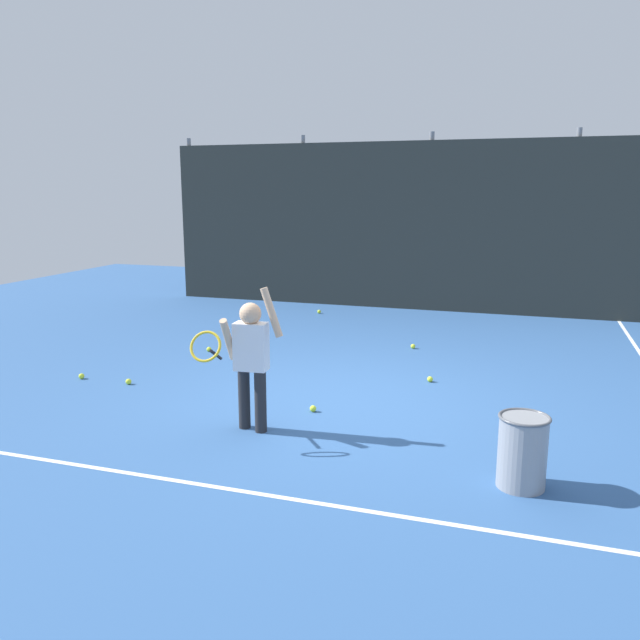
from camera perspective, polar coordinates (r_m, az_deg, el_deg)
The scene contains 16 objects.
ground_plane at distance 6.72m, azimuth 2.20°, elevation -7.45°, with size 20.00×20.00×0.00m, color #335B93.
court_line_baseline at distance 4.84m, azimuth -5.08°, elevation -15.39°, with size 9.00×0.05×0.00m, color white.
back_fence_windscreen at distance 11.77m, azimuth 9.73°, elevation 8.24°, with size 10.04×0.08×3.05m, color #282D2B.
fence_post_0 at distance 13.43m, azimuth -11.48°, elevation 8.91°, with size 0.09×0.09×3.20m, color slate.
fence_post_1 at distance 12.42m, azimuth -1.53°, elevation 8.92°, with size 0.09×0.09×3.20m, color slate.
fence_post_2 at distance 11.83m, azimuth 9.78°, elevation 8.62°, with size 0.09×0.09×3.20m, color slate.
fence_post_3 at distance 11.72m, azimuth 21.74°, elevation 7.94°, with size 0.09×0.09×3.20m, color slate.
tennis_player at distance 5.80m, azimuth -6.37°, elevation -3.12°, with size 0.68×0.62×1.35m.
ball_hopper at distance 5.06m, azimuth 17.76°, elevation -11.14°, with size 0.38×0.38×0.56m.
tennis_ball_0 at distance 6.44m, azimuth -0.63°, elevation -7.98°, with size 0.07×0.07×0.07m, color #CCE033.
tennis_ball_1 at distance 11.43m, azimuth -0.08°, elevation 0.76°, with size 0.07×0.07×0.07m, color #CCE033.
tennis_ball_2 at distance 7.64m, azimuth -16.86°, elevation -5.33°, with size 0.07×0.07×0.07m, color #CCE033.
tennis_ball_3 at distance 8.89m, azimuth -9.97°, elevation -2.61°, with size 0.07×0.07×0.07m, color #CCE033.
tennis_ball_4 at distance 8.03m, azimuth -20.68°, elevation -4.75°, with size 0.07×0.07×0.07m, color #CCE033.
tennis_ball_5 at distance 7.51m, azimuth 9.88°, elevation -5.27°, with size 0.07×0.07×0.07m, color #CCE033.
tennis_ball_6 at distance 9.01m, azimuth 8.37°, elevation -2.36°, with size 0.07×0.07×0.07m, color #CCE033.
Camera 1 is at (1.73, -6.11, 2.20)m, focal length 35.54 mm.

